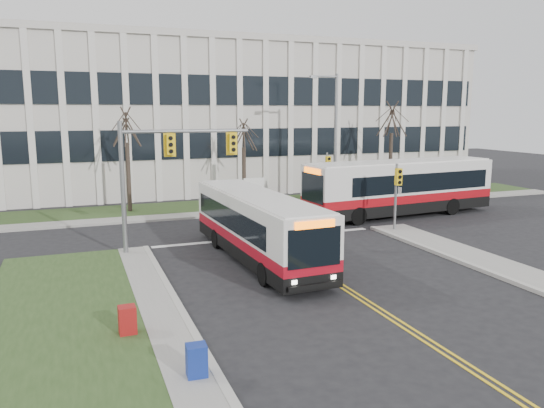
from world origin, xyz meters
The scene contains 18 objects.
ground centered at (0.00, 0.00, 0.00)m, with size 120.00×120.00×0.00m, color black.
grass_verge centered at (-10.00, -5.00, 0.06)m, with size 5.00×26.00×0.12m, color #2A411C.
sidewalk_west centered at (-7.00, -5.00, 0.07)m, with size 1.20×26.00×0.14m, color #9E9B93.
sidewalk_cross centered at (5.00, 15.20, 0.07)m, with size 44.00×1.60×0.14m, color #9E9B93.
building_lawn centered at (5.00, 18.00, 0.06)m, with size 44.00×5.00×0.12m, color #2A411C.
office_building centered at (5.00, 30.00, 6.00)m, with size 40.00×16.00×12.00m, color beige.
mast_arm_signal centered at (-5.62, 7.16, 4.26)m, with size 6.11×0.38×6.20m.
signal_pole_near centered at (7.20, 6.90, 2.50)m, with size 0.34×0.39×3.80m.
signal_pole_far centered at (7.20, 15.40, 2.50)m, with size 0.34×0.39×3.80m.
streetlight centered at (8.03, 16.20, 5.19)m, with size 2.15×0.25×9.20m.
directory_sign centered at (2.50, 17.50, 1.17)m, with size 1.50×0.12×2.00m.
tree_left centered at (-6.00, 18.00, 5.51)m, with size 1.80×1.80×7.70m.
tree_mid centered at (2.00, 18.20, 4.88)m, with size 1.80×1.80×6.82m.
tree_right centered at (14.00, 18.00, 5.91)m, with size 1.80×1.80×8.25m.
bus_main centered at (-1.80, 4.31, 1.47)m, with size 2.39×11.02×2.94m, color silver, non-canonical shape.
bus_cross centered at (10.12, 10.88, 1.73)m, with size 2.81×12.97×3.46m, color silver, non-canonical shape.
newspaper_box_blue centered at (-6.80, -5.50, 0.47)m, with size 0.50×0.45×0.95m, color navy.
newspaper_box_red centered at (-8.14, -2.21, 0.47)m, with size 0.50×0.45×0.95m, color maroon.
Camera 1 is at (-9.37, -17.58, 6.60)m, focal length 35.00 mm.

